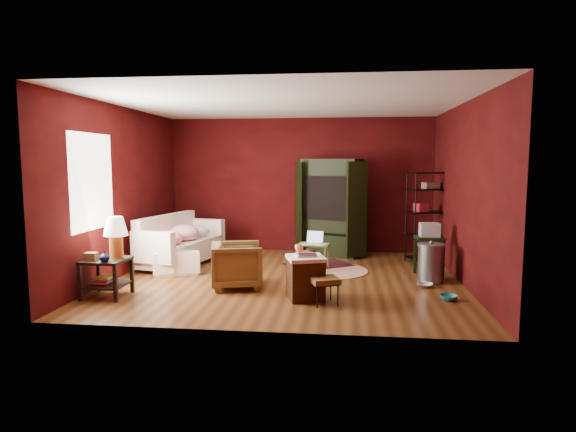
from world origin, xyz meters
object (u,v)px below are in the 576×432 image
object	(u,v)px
wire_shelving	(430,213)
side_table	(111,249)
hamper	(306,277)
tv_armoire	(331,205)
laptop_desk	(314,246)
sofa	(178,244)
armchair	(237,263)

from	to	relation	value
wire_shelving	side_table	bearing A→B (deg)	-170.23
hamper	wire_shelving	size ratio (longest dim) A/B	0.40
tv_armoire	wire_shelving	bearing A→B (deg)	4.94
hamper	tv_armoire	size ratio (longest dim) A/B	0.35
hamper	laptop_desk	size ratio (longest dim) A/B	1.03
sofa	armchair	bearing A→B (deg)	-153.63
wire_shelving	hamper	bearing A→B (deg)	-148.71
armchair	wire_shelving	world-z (taller)	wire_shelving
hamper	wire_shelving	bearing A→B (deg)	52.38
side_table	hamper	size ratio (longest dim) A/B	1.63
sofa	tv_armoire	world-z (taller)	tv_armoire
armchair	side_table	xyz separation A→B (m)	(-1.66, -0.65, 0.30)
armchair	laptop_desk	world-z (taller)	armchair
side_table	wire_shelving	world-z (taller)	wire_shelving
armchair	wire_shelving	distance (m)	3.97
sofa	armchair	size ratio (longest dim) A/B	2.60
armchair	laptop_desk	size ratio (longest dim) A/B	1.13
sofa	hamper	xyz separation A→B (m)	(2.51, -1.98, -0.07)
side_table	tv_armoire	xyz separation A→B (m)	(3.00, 3.38, 0.34)
side_table	tv_armoire	world-z (taller)	tv_armoire
sofa	tv_armoire	bearing A→B (deg)	-83.65
armchair	tv_armoire	size ratio (longest dim) A/B	0.38
sofa	laptop_desk	xyz separation A→B (m)	(2.51, -0.13, 0.03)
sofa	hamper	distance (m)	3.20
hamper	side_table	bearing A→B (deg)	-177.17
laptop_desk	wire_shelving	world-z (taller)	wire_shelving
side_table	laptop_desk	xyz separation A→B (m)	(2.73, 1.99, -0.26)
side_table	tv_armoire	bearing A→B (deg)	48.42
side_table	wire_shelving	size ratio (longest dim) A/B	0.66
armchair	hamper	world-z (taller)	armchair
sofa	side_table	distance (m)	2.15
tv_armoire	sofa	bearing A→B (deg)	-136.54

